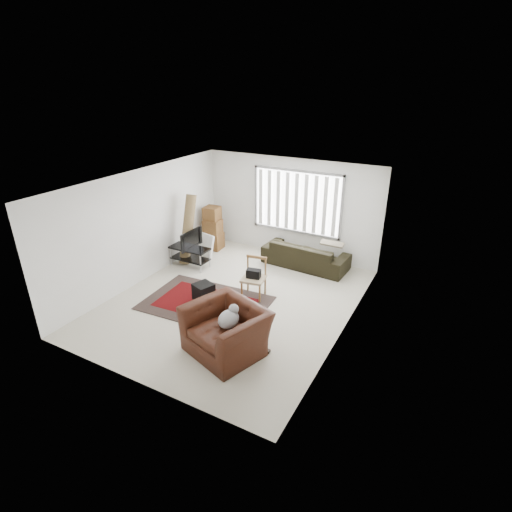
{
  "coord_description": "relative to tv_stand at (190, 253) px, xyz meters",
  "views": [
    {
      "loc": [
        4.14,
        -6.59,
        4.6
      ],
      "look_at": [
        0.39,
        0.34,
        1.05
      ],
      "focal_mm": 28.0,
      "sensor_mm": 36.0,
      "label": 1
    }
  ],
  "objects": [
    {
      "name": "room",
      "position": [
        1.98,
        -0.49,
        1.38
      ],
      "size": [
        6.0,
        6.02,
        2.71
      ],
      "color": "beige",
      "rests_on": "ground"
    },
    {
      "name": "persian_rug",
      "position": [
        1.46,
        -1.4,
        -0.37
      ],
      "size": [
        2.78,
        1.95,
        0.02
      ],
      "color": "black",
      "rests_on": "ground"
    },
    {
      "name": "tv_stand",
      "position": [
        0.0,
        0.0,
        0.0
      ],
      "size": [
        1.06,
        0.48,
        0.53
      ],
      "color": "black",
      "rests_on": "ground"
    },
    {
      "name": "tv",
      "position": [
        0.0,
        0.0,
        0.39
      ],
      "size": [
        0.11,
        0.86,
        0.49
      ],
      "primitive_type": "imported",
      "rotation": [
        0.0,
        0.0,
        1.57
      ],
      "color": "black",
      "rests_on": "tv_stand"
    },
    {
      "name": "subwoofer",
      "position": [
        1.36,
        -1.31,
        -0.17
      ],
      "size": [
        0.5,
        0.5,
        0.39
      ],
      "primitive_type": "cube",
      "rotation": [
        0.0,
        0.0,
        -0.34
      ],
      "color": "black",
      "rests_on": "persian_rug"
    },
    {
      "name": "moving_boxes",
      "position": [
        -0.13,
        1.29,
        0.2
      ],
      "size": [
        0.55,
        0.51,
        1.25
      ],
      "color": "brown",
      "rests_on": "ground"
    },
    {
      "name": "white_flatpack",
      "position": [
        -0.01,
        0.76,
        -0.07
      ],
      "size": [
        0.53,
        0.33,
        0.62
      ],
      "primitive_type": "cube",
      "rotation": [
        -0.24,
        0.0,
        -0.23
      ],
      "color": "silver",
      "rests_on": "ground"
    },
    {
      "name": "rolled_rug",
      "position": [
        -0.19,
        0.23,
        0.54
      ],
      "size": [
        0.35,
        0.74,
        1.84
      ],
      "primitive_type": "cylinder",
      "rotation": [
        -0.25,
        0.0,
        -0.1
      ],
      "color": "brown",
      "rests_on": "ground"
    },
    {
      "name": "sofa",
      "position": [
        2.67,
        1.45,
        0.05
      ],
      "size": [
        2.3,
        1.1,
        0.86
      ],
      "primitive_type": "imported",
      "rotation": [
        0.0,
        0.0,
        3.08
      ],
      "color": "black",
      "rests_on": "ground"
    },
    {
      "name": "side_chair",
      "position": [
        2.26,
        -0.62,
        0.13
      ],
      "size": [
        0.58,
        0.58,
        0.93
      ],
      "rotation": [
        0.0,
        0.0,
        0.18
      ],
      "color": "tan",
      "rests_on": "ground"
    },
    {
      "name": "armchair",
      "position": [
        2.77,
        -2.59,
        0.12
      ],
      "size": [
        1.66,
        1.55,
        1.0
      ],
      "rotation": [
        0.0,
        0.0,
        -0.32
      ],
      "color": "#37160B",
      "rests_on": "ground"
    }
  ]
}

